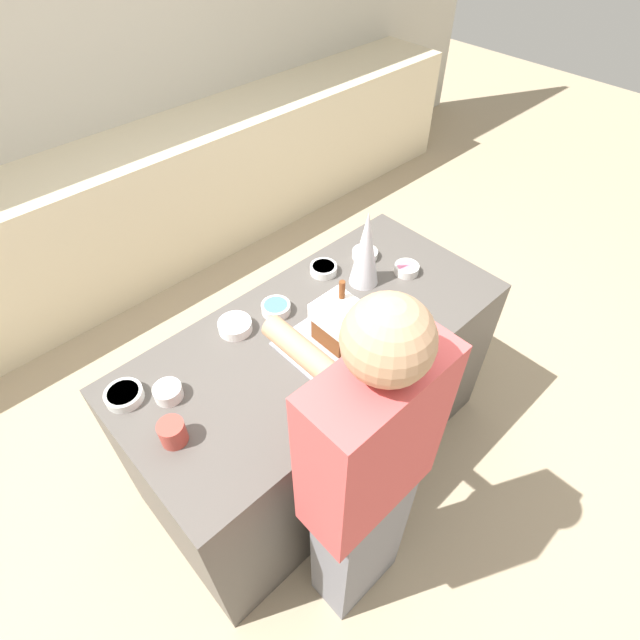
% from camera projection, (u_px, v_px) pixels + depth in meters
% --- Properties ---
extents(ground_plane, '(12.00, 12.00, 0.00)m').
position_uv_depth(ground_plane, '(318.00, 445.00, 2.66)').
color(ground_plane, tan).
extents(wall_back, '(8.00, 0.05, 2.60)m').
position_uv_depth(wall_back, '(49.00, 75.00, 2.88)').
color(wall_back, beige).
rests_on(wall_back, ground_plane).
extents(back_cabinet_block, '(6.00, 0.60, 0.91)m').
position_uv_depth(back_cabinet_block, '(119.00, 221.00, 3.32)').
color(back_cabinet_block, beige).
rests_on(back_cabinet_block, ground_plane).
extents(kitchen_island, '(1.66, 0.77, 0.89)m').
position_uv_depth(kitchen_island, '(317.00, 397.00, 2.34)').
color(kitchen_island, '#514C47').
rests_on(kitchen_island, ground_plane).
extents(baking_tray, '(0.44, 0.34, 0.01)m').
position_uv_depth(baking_tray, '(338.00, 339.00, 1.99)').
color(baking_tray, '#9E9EA8').
rests_on(baking_tray, kitchen_island).
extents(gingerbread_house, '(0.16, 0.17, 0.26)m').
position_uv_depth(gingerbread_house, '(339.00, 321.00, 1.92)').
color(gingerbread_house, brown).
rests_on(gingerbread_house, baking_tray).
extents(decorative_tree, '(0.13, 0.13, 0.37)m').
position_uv_depth(decorative_tree, '(366.00, 248.00, 2.11)').
color(decorative_tree, silver).
rests_on(decorative_tree, kitchen_island).
extents(candy_bowl_far_left, '(0.14, 0.14, 0.04)m').
position_uv_depth(candy_bowl_far_left, '(235.00, 326.00, 2.02)').
color(candy_bowl_far_left, white).
rests_on(candy_bowl_far_left, kitchen_island).
extents(candy_bowl_center_rear, '(0.11, 0.11, 0.04)m').
position_uv_depth(candy_bowl_center_rear, '(407.00, 269.00, 2.27)').
color(candy_bowl_center_rear, silver).
rests_on(candy_bowl_center_rear, kitchen_island).
extents(candy_bowl_near_tray_right, '(0.12, 0.12, 0.04)m').
position_uv_depth(candy_bowl_near_tray_right, '(323.00, 269.00, 2.27)').
color(candy_bowl_near_tray_right, silver).
rests_on(candy_bowl_near_tray_right, kitchen_island).
extents(candy_bowl_near_tray_left, '(0.12, 0.12, 0.04)m').
position_uv_depth(candy_bowl_near_tray_left, '(276.00, 308.00, 2.09)').
color(candy_bowl_near_tray_left, silver).
rests_on(candy_bowl_near_tray_left, kitchen_island).
extents(candy_bowl_behind_tray, '(0.10, 0.10, 0.05)m').
position_uv_depth(candy_bowl_behind_tray, '(168.00, 392.00, 1.78)').
color(candy_bowl_behind_tray, white).
rests_on(candy_bowl_behind_tray, kitchen_island).
extents(candy_bowl_front_corner, '(0.14, 0.14, 0.04)m').
position_uv_depth(candy_bowl_front_corner, '(124.00, 395.00, 1.78)').
color(candy_bowl_front_corner, silver).
rests_on(candy_bowl_front_corner, kitchen_island).
extents(candy_bowl_far_right, '(0.12, 0.12, 0.04)m').
position_uv_depth(candy_bowl_far_right, '(365.00, 254.00, 2.35)').
color(candy_bowl_far_right, white).
rests_on(candy_bowl_far_right, kitchen_island).
extents(mug, '(0.09, 0.09, 0.09)m').
position_uv_depth(mug, '(173.00, 432.00, 1.65)').
color(mug, '#B24238').
rests_on(mug, kitchen_island).
extents(person, '(0.44, 0.55, 1.67)m').
position_uv_depth(person, '(366.00, 484.00, 1.60)').
color(person, slate).
rests_on(person, ground_plane).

